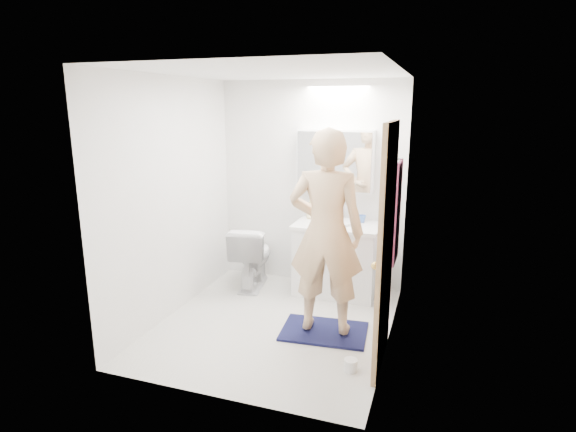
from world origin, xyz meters
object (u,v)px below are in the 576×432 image
at_px(person, 326,233).
at_px(toilet_paper_roll, 351,365).
at_px(toilet, 252,256).
at_px(medicine_cabinet, 335,161).
at_px(soap_bottle_a, 310,209).
at_px(soap_bottle_b, 324,212).
at_px(toothbrush_cup, 362,219).
at_px(vanity_cabinet, 336,260).

xyz_separation_m(person, toilet_paper_roll, (0.37, -0.56, -0.94)).
bearing_deg(toilet, toilet_paper_roll, 127.03).
bearing_deg(toilet, person, 133.06).
relative_size(person, toilet_paper_roll, 17.16).
xyz_separation_m(toilet, toilet_paper_roll, (1.48, -1.43, -0.33)).
height_order(medicine_cabinet, person, person).
height_order(medicine_cabinet, toilet, medicine_cabinet).
height_order(soap_bottle_a, soap_bottle_b, soap_bottle_a).
xyz_separation_m(soap_bottle_a, soap_bottle_b, (0.16, 0.03, -0.04)).
xyz_separation_m(medicine_cabinet, soap_bottle_a, (-0.27, -0.06, -0.56)).
xyz_separation_m(person, soap_bottle_b, (-0.31, 1.16, -0.09)).
xyz_separation_m(medicine_cabinet, toilet, (-0.90, -0.33, -1.12)).
bearing_deg(person, medicine_cabinet, -85.00).
xyz_separation_m(person, toothbrush_cup, (0.13, 1.14, -0.13)).
height_order(toilet, toilet_paper_roll, toilet).
bearing_deg(medicine_cabinet, vanity_cabinet, -66.80).
bearing_deg(person, soap_bottle_b, -79.67).
height_order(medicine_cabinet, soap_bottle_b, medicine_cabinet).
bearing_deg(toothbrush_cup, toilet_paper_roll, -82.15).
distance_m(toothbrush_cup, toilet_paper_roll, 1.90).
bearing_deg(toilet_paper_roll, vanity_cabinet, 107.34).
xyz_separation_m(medicine_cabinet, soap_bottle_b, (-0.11, -0.03, -0.60)).
bearing_deg(medicine_cabinet, toothbrush_cup, -8.43).
bearing_deg(soap_bottle_b, toilet_paper_roll, -68.46).
height_order(soap_bottle_b, toilet_paper_roll, soap_bottle_b).
bearing_deg(toilet, soap_bottle_b, -168.48).
distance_m(medicine_cabinet, toothbrush_cup, 0.72).
xyz_separation_m(vanity_cabinet, toothbrush_cup, (0.25, 0.16, 0.47)).
bearing_deg(vanity_cabinet, toilet, -173.39).
relative_size(soap_bottle_b, toothbrush_cup, 1.82).
height_order(medicine_cabinet, toothbrush_cup, medicine_cabinet).
height_order(toilet, soap_bottle_a, soap_bottle_a).
bearing_deg(vanity_cabinet, toothbrush_cup, 32.89).
bearing_deg(soap_bottle_b, toothbrush_cup, -2.57).
bearing_deg(toilet, soap_bottle_a, -166.21).
distance_m(toilet, toothbrush_cup, 1.36).
distance_m(vanity_cabinet, toilet, 1.00).
height_order(person, toilet_paper_roll, person).
bearing_deg(medicine_cabinet, toilet, -160.20).
xyz_separation_m(toilet, person, (1.11, -0.87, 0.62)).
bearing_deg(toilet, vanity_cabinet, 177.75).
bearing_deg(soap_bottle_a, soap_bottle_b, 10.67).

